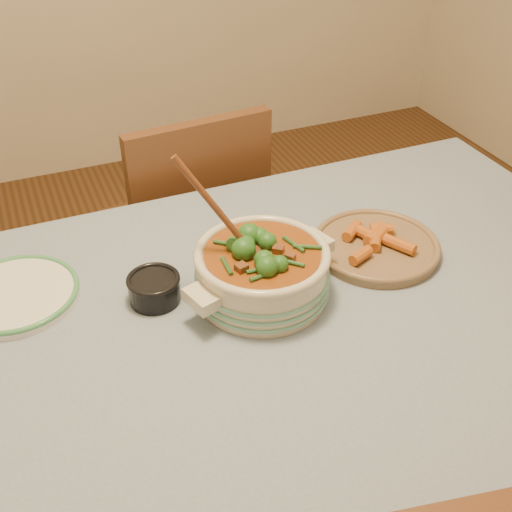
{
  "coord_description": "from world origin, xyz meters",
  "views": [
    {
      "loc": [
        -0.41,
        -0.86,
        1.6
      ],
      "look_at": [
        -0.0,
        0.1,
        0.85
      ],
      "focal_mm": 45.0,
      "sensor_mm": 36.0,
      "label": 1
    }
  ],
  "objects_px": {
    "condiment_bowl": "(154,287)",
    "fried_plate": "(376,244)",
    "stew_casserole": "(262,268)",
    "white_plate": "(16,294)",
    "dining_table": "(276,353)",
    "chair_far": "(191,226)"
  },
  "relations": [
    {
      "from": "dining_table",
      "to": "white_plate",
      "type": "distance_m",
      "value": 0.55
    },
    {
      "from": "chair_far",
      "to": "condiment_bowl",
      "type": "bearing_deg",
      "value": 62.12
    },
    {
      "from": "fried_plate",
      "to": "chair_far",
      "type": "distance_m",
      "value": 0.72
    },
    {
      "from": "white_plate",
      "to": "chair_far",
      "type": "xyz_separation_m",
      "value": [
        0.52,
        0.48,
        -0.26
      ]
    },
    {
      "from": "white_plate",
      "to": "fried_plate",
      "type": "height_order",
      "value": "fried_plate"
    },
    {
      "from": "dining_table",
      "to": "chair_far",
      "type": "height_order",
      "value": "chair_far"
    },
    {
      "from": "stew_casserole",
      "to": "fried_plate",
      "type": "bearing_deg",
      "value": 8.08
    },
    {
      "from": "condiment_bowl",
      "to": "chair_far",
      "type": "height_order",
      "value": "chair_far"
    },
    {
      "from": "condiment_bowl",
      "to": "fried_plate",
      "type": "xyz_separation_m",
      "value": [
        0.51,
        -0.03,
        -0.01
      ]
    },
    {
      "from": "fried_plate",
      "to": "condiment_bowl",
      "type": "bearing_deg",
      "value": 176.85
    },
    {
      "from": "dining_table",
      "to": "stew_casserole",
      "type": "bearing_deg",
      "value": 87.94
    },
    {
      "from": "stew_casserole",
      "to": "condiment_bowl",
      "type": "distance_m",
      "value": 0.22
    },
    {
      "from": "dining_table",
      "to": "fried_plate",
      "type": "relative_size",
      "value": 5.12
    },
    {
      "from": "stew_casserole",
      "to": "white_plate",
      "type": "relative_size",
      "value": 1.04
    },
    {
      "from": "fried_plate",
      "to": "dining_table",
      "type": "bearing_deg",
      "value": -157.3
    },
    {
      "from": "dining_table",
      "to": "stew_casserole",
      "type": "xyz_separation_m",
      "value": [
        0.0,
        0.08,
        0.16
      ]
    },
    {
      "from": "dining_table",
      "to": "white_plate",
      "type": "xyz_separation_m",
      "value": [
        -0.47,
        0.27,
        0.1
      ]
    },
    {
      "from": "dining_table",
      "to": "condiment_bowl",
      "type": "distance_m",
      "value": 0.28
    },
    {
      "from": "dining_table",
      "to": "chair_far",
      "type": "distance_m",
      "value": 0.77
    },
    {
      "from": "dining_table",
      "to": "fried_plate",
      "type": "height_order",
      "value": "fried_plate"
    },
    {
      "from": "dining_table",
      "to": "fried_plate",
      "type": "distance_m",
      "value": 0.35
    },
    {
      "from": "dining_table",
      "to": "stew_casserole",
      "type": "height_order",
      "value": "stew_casserole"
    }
  ]
}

